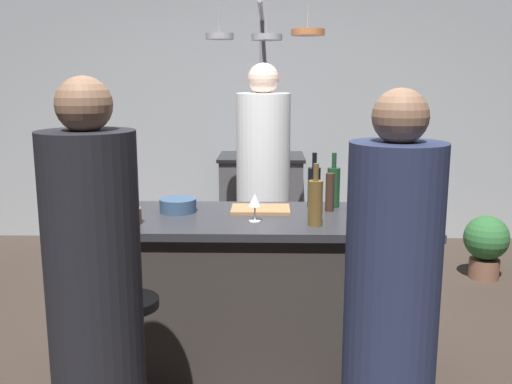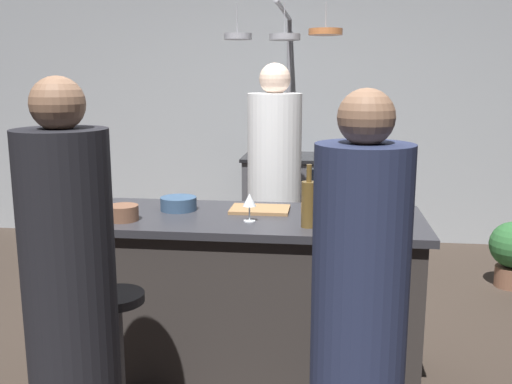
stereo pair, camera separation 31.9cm
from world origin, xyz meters
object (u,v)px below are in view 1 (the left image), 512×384
Objects in this scene: chef at (263,200)px; wine_bottle_green at (333,186)px; potted_plant at (486,243)px; bar_stool_left at (132,363)px; wine_glass_near_right_guest at (401,199)px; wine_glass_by_chef at (255,201)px; bar_stool_right at (385,366)px; wine_bottle_dark at (314,186)px; mixing_bowl_wooden at (126,216)px; guest_left at (96,317)px; stove_range at (261,201)px; cutting_board at (261,209)px; pepper_mill at (330,192)px; wine_bottle_amber at (315,202)px; guest_right at (390,327)px; mixing_bowl_blue at (178,205)px.

chef is 0.80m from wine_bottle_green.
potted_plant is 1.68× the size of wine_bottle_green.
bar_stool_left is 4.66× the size of wine_glass_near_right_guest.
wine_glass_by_chef is at bearing 43.24° from bar_stool_left.
bar_stool_left is at bearing -110.58° from chef.
wine_bottle_dark is (-0.26, 0.84, 0.64)m from bar_stool_right.
guest_left is at bearing -84.22° from mixing_bowl_wooden.
stove_range is 1.31× the size of bar_stool_left.
wine_bottle_green reaches higher than potted_plant.
wine_bottle_dark reaches higher than wine_glass_near_right_guest.
wine_bottle_green is at bearing 41.29° from bar_stool_left.
wine_glass_near_right_guest is (0.72, -0.17, 0.10)m from cutting_board.
pepper_mill is (0.37, -0.76, 0.21)m from chef.
wine_bottle_green is at bearing -78.91° from stove_range.
wine_bottle_dark is (0.32, -2.23, 0.57)m from stove_range.
cutting_board is 0.43m from wine_bottle_amber.
bar_stool_left is 2.20× the size of wine_bottle_green.
guest_right is (1.07, -0.03, -0.02)m from guest_left.
wine_bottle_amber is (0.27, -1.08, 0.23)m from chef.
wine_bottle_amber is (-0.13, -0.42, 0.00)m from wine_bottle_green.
wine_glass_by_chef reaches higher than bar_stool_left.
wine_bottle_dark is 0.47m from wine_glass_by_chef.
bar_stool_left is 1.31× the size of potted_plant.
cutting_board is 0.44m from wine_bottle_green.
wine_bottle_green is (0.03, 0.10, 0.01)m from pepper_mill.
cutting_board is (0.03, -2.33, 0.46)m from stove_range.
wine_bottle_dark is 1.95× the size of mixing_bowl_wooden.
wine_bottle_amber reaches higher than wine_bottle_green.
wine_glass_near_right_guest is at bearing -73.29° from stove_range.
mixing_bowl_wooden is at bearing -163.95° from pepper_mill.
chef is 8.15× the size of pepper_mill.
chef is 3.29× the size of potted_plant.
mixing_bowl_blue is at bearing -176.19° from cutting_board.
wine_bottle_amber is at bearing 123.57° from bar_stool_right.
guest_right reaches higher than bar_stool_left.
cutting_board is at bearing 113.11° from guest_right.
wine_bottle_amber is at bearing -83.50° from stove_range.
cutting_board is 1.03× the size of wine_bottle_dark.
wine_bottle_dark is 0.50m from wine_glass_near_right_guest.
potted_plant is 2.08m from wine_bottle_green.
wine_bottle_green is at bearing -58.60° from chef.
wine_glass_near_right_guest is at bearing -52.61° from chef.
cutting_board is 0.73m from mixing_bowl_wooden.
bar_stool_right is at bearing 0.00° from bar_stool_left.
pepper_mill is 0.83m from mixing_bowl_blue.
mixing_bowl_wooden is at bearing -156.45° from cutting_board.
bar_stool_left is at bearing -136.76° from wine_glass_by_chef.
wine_bottle_amber reaches higher than mixing_bowl_wooden.
pepper_mill is at bearing -64.02° from chef.
bar_stool_left is 2.19× the size of wine_bottle_dark.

